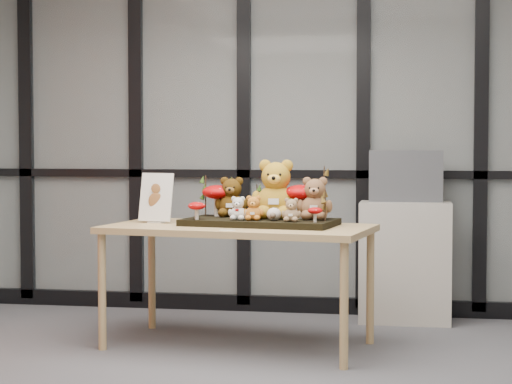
% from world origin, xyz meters
% --- Properties ---
extents(room_shell, '(5.00, 5.00, 5.00)m').
position_xyz_m(room_shell, '(0.00, 0.00, 1.68)').
color(room_shell, beige).
rests_on(room_shell, floor).
extents(glass_partition, '(4.90, 0.06, 2.78)m').
position_xyz_m(glass_partition, '(-0.00, 2.47, 1.42)').
color(glass_partition, '#2D383F').
rests_on(glass_partition, floor).
extents(display_table, '(1.74, 1.06, 0.76)m').
position_xyz_m(display_table, '(-0.26, 1.23, 0.70)').
color(display_table, tan).
rests_on(display_table, floor).
extents(diorama_tray, '(1.00, 0.61, 0.04)m').
position_xyz_m(diorama_tray, '(-0.13, 1.27, 0.79)').
color(diorama_tray, black).
rests_on(diorama_tray, display_table).
extents(bear_pooh_yellow, '(0.35, 0.33, 0.41)m').
position_xyz_m(bear_pooh_yellow, '(-0.03, 1.35, 1.01)').
color(bear_pooh_yellow, '#B7861F').
rests_on(bear_pooh_yellow, diorama_tray).
extents(bear_brown_medium, '(0.24, 0.23, 0.28)m').
position_xyz_m(bear_brown_medium, '(-0.33, 1.41, 0.95)').
color(bear_brown_medium, '#432A09').
rests_on(bear_brown_medium, diorama_tray).
extents(bear_tan_back, '(0.25, 0.23, 0.29)m').
position_xyz_m(bear_tan_back, '(0.22, 1.28, 0.95)').
color(bear_tan_back, brown).
rests_on(bear_tan_back, diorama_tray).
extents(bear_small_yellow, '(0.15, 0.14, 0.17)m').
position_xyz_m(bear_small_yellow, '(-0.15, 1.15, 0.89)').
color(bear_small_yellow, orange).
rests_on(bear_small_yellow, diorama_tray).
extents(bear_white_bow, '(0.14, 0.13, 0.16)m').
position_xyz_m(bear_white_bow, '(-0.24, 1.15, 0.89)').
color(bear_white_bow, silver).
rests_on(bear_white_bow, diorama_tray).
extents(bear_beige_small, '(0.14, 0.13, 0.16)m').
position_xyz_m(bear_beige_small, '(0.10, 1.10, 0.88)').
color(bear_beige_small, '#967451').
rests_on(bear_beige_small, diorama_tray).
extents(plush_cream_hedgehog, '(0.08, 0.07, 0.09)m').
position_xyz_m(plush_cream_hedgehog, '(-0.02, 1.15, 0.85)').
color(plush_cream_hedgehog, beige).
rests_on(plush_cream_hedgehog, diorama_tray).
extents(mushroom_back_left, '(0.20, 0.20, 0.22)m').
position_xyz_m(mushroom_back_left, '(-0.43, 1.44, 0.92)').
color(mushroom_back_left, '#A70507').
rests_on(mushroom_back_left, diorama_tray).
extents(mushroom_back_right, '(0.21, 0.21, 0.23)m').
position_xyz_m(mushroom_back_right, '(0.12, 1.35, 0.92)').
color(mushroom_back_right, '#A70507').
rests_on(mushroom_back_right, diorama_tray).
extents(mushroom_front_left, '(0.11, 0.11, 0.12)m').
position_xyz_m(mushroom_front_left, '(-0.51, 1.16, 0.87)').
color(mushroom_front_left, '#A70507').
rests_on(mushroom_front_left, diorama_tray).
extents(mushroom_front_right, '(0.09, 0.09, 0.10)m').
position_xyz_m(mushroom_front_right, '(0.24, 1.09, 0.86)').
color(mushroom_front_right, '#A70507').
rests_on(mushroom_front_right, diorama_tray).
extents(sprig_green_far_left, '(0.05, 0.05, 0.27)m').
position_xyz_m(sprig_green_far_left, '(-0.52, 1.45, 0.94)').
color(sprig_green_far_left, '#18350C').
rests_on(sprig_green_far_left, diorama_tray).
extents(sprig_green_mid_left, '(0.05, 0.05, 0.26)m').
position_xyz_m(sprig_green_mid_left, '(-0.35, 1.48, 0.93)').
color(sprig_green_mid_left, '#18350C').
rests_on(sprig_green_mid_left, diorama_tray).
extents(sprig_dry_far_right, '(0.05, 0.05, 0.33)m').
position_xyz_m(sprig_dry_far_right, '(0.27, 1.31, 0.97)').
color(sprig_dry_far_right, brown).
rests_on(sprig_dry_far_right, diorama_tray).
extents(sprig_dry_mid_right, '(0.05, 0.05, 0.19)m').
position_xyz_m(sprig_dry_mid_right, '(0.29, 1.18, 0.90)').
color(sprig_dry_mid_right, brown).
rests_on(sprig_dry_mid_right, diorama_tray).
extents(sprig_green_centre, '(0.05, 0.05, 0.21)m').
position_xyz_m(sprig_green_centre, '(-0.18, 1.46, 0.91)').
color(sprig_green_centre, '#18350C').
rests_on(sprig_green_centre, diorama_tray).
extents(sign_holder, '(0.24, 0.11, 0.32)m').
position_xyz_m(sign_holder, '(-0.82, 1.34, 0.92)').
color(sign_holder, silver).
rests_on(sign_holder, display_table).
extents(label_card, '(0.09, 0.03, 0.00)m').
position_xyz_m(label_card, '(-0.26, 0.90, 0.77)').
color(label_card, white).
rests_on(label_card, display_table).
extents(cabinet, '(0.64, 0.38, 0.86)m').
position_xyz_m(cabinet, '(0.77, 2.24, 0.43)').
color(cabinet, '#A59E93').
rests_on(cabinet, floor).
extents(monitor, '(0.52, 0.05, 0.37)m').
position_xyz_m(monitor, '(0.77, 2.26, 1.05)').
color(monitor, '#494B51').
rests_on(monitor, cabinet).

